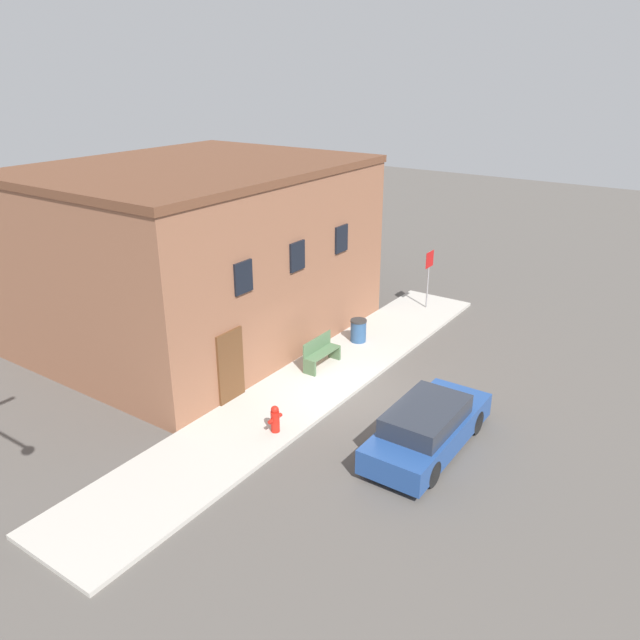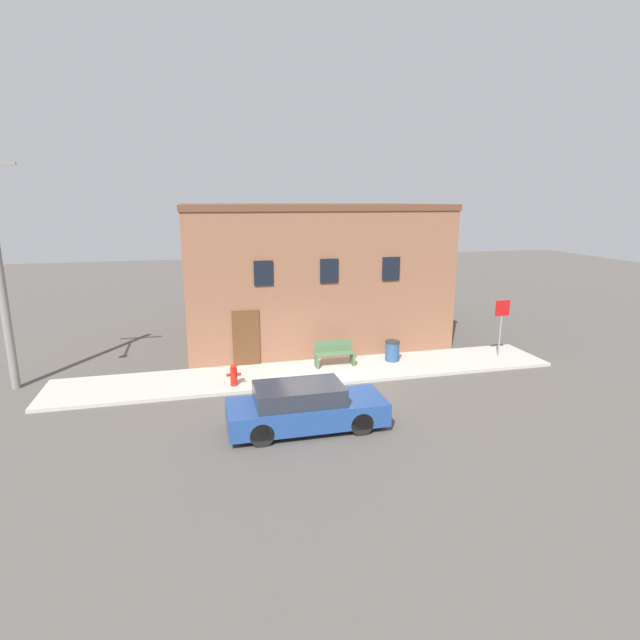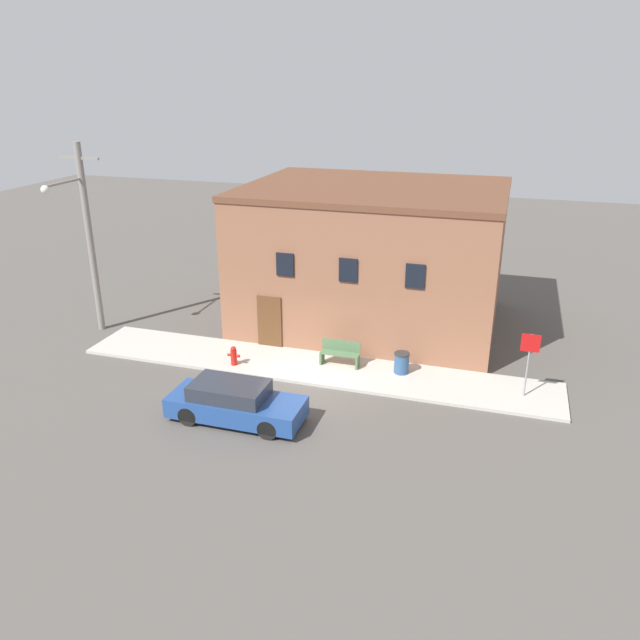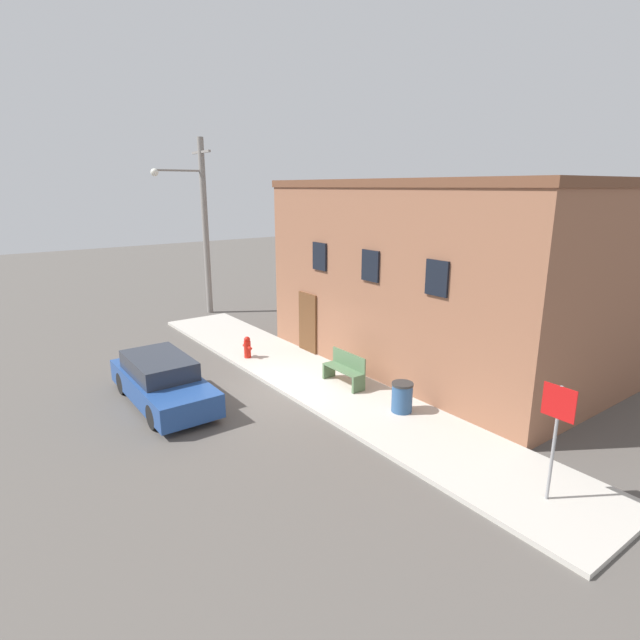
{
  "view_description": "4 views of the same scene",
  "coord_description": "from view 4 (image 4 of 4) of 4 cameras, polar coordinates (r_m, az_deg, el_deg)",
  "views": [
    {
      "loc": [
        -13.65,
        -8.25,
        8.92
      ],
      "look_at": [
        0.29,
        1.34,
        2.0
      ],
      "focal_mm": 35.0,
      "sensor_mm": 36.0,
      "label": 1
    },
    {
      "loc": [
        -3.88,
        -15.34,
        6.12
      ],
      "look_at": [
        0.29,
        1.34,
        2.0
      ],
      "focal_mm": 28.0,
      "sensor_mm": 36.0,
      "label": 2
    },
    {
      "loc": [
        6.53,
        -18.7,
        10.27
      ],
      "look_at": [
        0.29,
        1.34,
        2.0
      ],
      "focal_mm": 35.0,
      "sensor_mm": 36.0,
      "label": 3
    },
    {
      "loc": [
        11.63,
        -6.99,
        5.77
      ],
      "look_at": [
        0.29,
        1.34,
        2.0
      ],
      "focal_mm": 28.0,
      "sensor_mm": 36.0,
      "label": 4
    }
  ],
  "objects": [
    {
      "name": "ground_plane",
      "position": [
        14.74,
        -4.93,
        -8.1
      ],
      "size": [
        80.0,
        80.0,
        0.0
      ],
      "primitive_type": "plane",
      "color": "#56514C"
    },
    {
      "name": "sidewalk",
      "position": [
        15.4,
        -0.65,
        -6.77
      ],
      "size": [
        18.0,
        2.68,
        0.11
      ],
      "color": "#BCB7AD",
      "rests_on": "ground"
    },
    {
      "name": "brick_building",
      "position": [
        17.69,
        16.0,
        5.4
      ],
      "size": [
        10.72,
        8.49,
        5.99
      ],
      "color": "#8E5B42",
      "rests_on": "ground"
    },
    {
      "name": "fire_hydrant",
      "position": [
        17.17,
        -8.3,
        -3.09
      ],
      "size": [
        0.49,
        0.23,
        0.75
      ],
      "color": "red",
      "rests_on": "sidewalk"
    },
    {
      "name": "stop_sign",
      "position": [
        10.06,
        25.41,
        -10.53
      ],
      "size": [
        0.61,
        0.06,
        2.26
      ],
      "color": "gray",
      "rests_on": "sidewalk"
    },
    {
      "name": "bench",
      "position": [
        14.75,
        2.87,
        -5.64
      ],
      "size": [
        1.47,
        0.44,
        0.95
      ],
      "color": "#4C6B47",
      "rests_on": "sidewalk"
    },
    {
      "name": "trash_bin",
      "position": [
        13.21,
        9.36,
        -8.68
      ],
      "size": [
        0.56,
        0.56,
        0.78
      ],
      "color": "#2D517F",
      "rests_on": "sidewalk"
    },
    {
      "name": "utility_pole",
      "position": [
        23.53,
        -13.31,
        10.81
      ],
      "size": [
        1.8,
        2.42,
        7.86
      ],
      "color": "gray",
      "rests_on": "ground"
    },
    {
      "name": "parked_car",
      "position": [
        14.41,
        -17.61,
        -6.67
      ],
      "size": [
        4.32,
        1.64,
        1.28
      ],
      "color": "black",
      "rests_on": "ground"
    }
  ]
}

